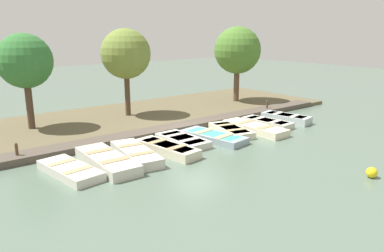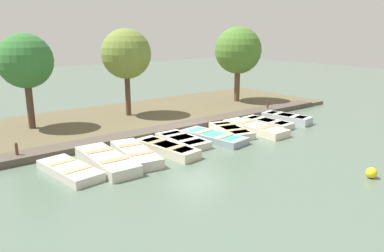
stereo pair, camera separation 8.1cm
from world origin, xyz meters
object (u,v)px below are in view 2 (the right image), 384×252
(mooring_post_far, at_px, (268,107))
(park_tree_far_left, at_px, (25,62))
(rowboat_0, at_px, (70,170))
(rowboat_6, at_px, (231,130))
(rowboat_1, at_px, (107,160))
(rowboat_2, at_px, (136,154))
(rowboat_7, at_px, (255,128))
(rowboat_9, at_px, (286,118))
(park_tree_left, at_px, (126,54))
(park_tree_center, at_px, (238,51))
(rowboat_5, at_px, (214,137))
(rowboat_8, at_px, (267,123))
(buoy, at_px, (371,173))
(rowboat_3, at_px, (167,148))
(mooring_post_near, at_px, (17,152))
(rowboat_4, at_px, (183,140))

(mooring_post_far, relative_size, park_tree_far_left, 0.16)
(rowboat_0, relative_size, rowboat_6, 1.04)
(rowboat_1, height_order, rowboat_2, rowboat_1)
(rowboat_7, distance_m, rowboat_9, 2.93)
(rowboat_0, xyz_separation_m, park_tree_left, (-6.40, 5.86, 3.52))
(rowboat_7, bearing_deg, park_tree_far_left, -128.17)
(rowboat_6, distance_m, park_tree_center, 8.51)
(mooring_post_far, bearing_deg, rowboat_6, -67.59)
(rowboat_5, bearing_deg, rowboat_8, 84.41)
(rowboat_0, bearing_deg, mooring_post_far, 92.63)
(park_tree_center, bearing_deg, buoy, -24.81)
(rowboat_1, relative_size, park_tree_center, 0.68)
(park_tree_far_left, xyz_separation_m, park_tree_left, (0.32, 5.26, 0.16))
(rowboat_1, xyz_separation_m, rowboat_3, (0.13, 2.65, -0.01))
(rowboat_8, distance_m, buoy, 7.66)
(mooring_post_near, height_order, park_tree_center, park_tree_center)
(rowboat_6, bearing_deg, mooring_post_near, -88.77)
(buoy, xyz_separation_m, park_tree_center, (-12.51, 5.78, 3.45))
(rowboat_7, bearing_deg, rowboat_9, 95.44)
(rowboat_7, bearing_deg, rowboat_0, -91.25)
(rowboat_6, distance_m, mooring_post_far, 5.54)
(rowboat_7, distance_m, park_tree_far_left, 11.68)
(rowboat_0, height_order, park_tree_far_left, park_tree_far_left)
(rowboat_6, bearing_deg, rowboat_2, -72.42)
(rowboat_7, height_order, mooring_post_near, mooring_post_near)
(rowboat_0, distance_m, rowboat_4, 5.38)
(buoy, bearing_deg, park_tree_far_left, -150.85)
(rowboat_8, relative_size, mooring_post_far, 3.58)
(rowboat_6, xyz_separation_m, rowboat_9, (0.12, 4.15, 0.05))
(rowboat_5, bearing_deg, park_tree_center, 119.39)
(rowboat_2, bearing_deg, rowboat_9, 99.80)
(rowboat_5, bearing_deg, rowboat_9, 82.47)
(rowboat_6, relative_size, mooring_post_far, 3.66)
(mooring_post_far, bearing_deg, buoy, -29.56)
(buoy, relative_size, park_tree_center, 0.07)
(rowboat_4, relative_size, rowboat_5, 0.80)
(mooring_post_near, xyz_separation_m, park_tree_far_left, (-4.22, 1.73, 3.11))
(rowboat_2, bearing_deg, park_tree_far_left, -154.35)
(park_tree_left, bearing_deg, mooring_post_near, -60.79)
(rowboat_5, bearing_deg, rowboat_4, -113.74)
(mooring_post_near, distance_m, park_tree_far_left, 5.53)
(rowboat_3, xyz_separation_m, park_tree_far_left, (-6.87, -3.47, 3.32))
(park_tree_far_left, bearing_deg, buoy, 29.15)
(mooring_post_far, height_order, park_tree_far_left, park_tree_far_left)
(rowboat_3, distance_m, mooring_post_near, 5.84)
(park_tree_far_left, bearing_deg, mooring_post_near, -22.26)
(rowboat_5, relative_size, rowboat_8, 1.19)
(rowboat_9, height_order, park_tree_center, park_tree_center)
(mooring_post_far, relative_size, buoy, 2.08)
(rowboat_8, bearing_deg, park_tree_far_left, -127.09)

